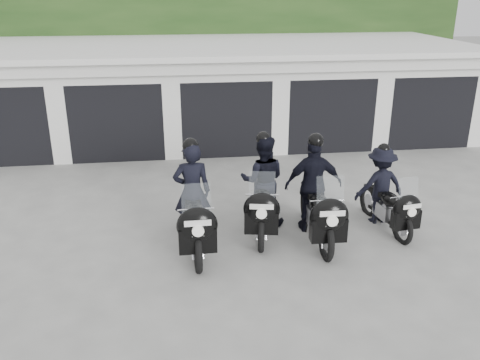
{
  "coord_description": "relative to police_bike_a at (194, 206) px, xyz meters",
  "views": [
    {
      "loc": [
        -1.51,
        -8.63,
        4.7
      ],
      "look_at": [
        -0.25,
        0.81,
        1.05
      ],
      "focal_mm": 38.0,
      "sensor_mm": 36.0,
      "label": 1
    }
  ],
  "objects": [
    {
      "name": "garage_block",
      "position": [
        1.22,
        7.96,
        0.58
      ],
      "size": [
        16.4,
        6.8,
        2.96
      ],
      "color": "silver",
      "rests_on": "ground"
    },
    {
      "name": "police_bike_b",
      "position": [
        1.42,
        0.66,
        0.02
      ],
      "size": [
        1.12,
        2.34,
        2.06
      ],
      "rotation": [
        0.0,
        0.0,
        -0.19
      ],
      "color": "black",
      "rests_on": "ground"
    },
    {
      "name": "background_vegetation",
      "position": [
        1.59,
        12.82,
        1.92
      ],
      "size": [
        20.0,
        3.9,
        5.8
      ],
      "color": "#1B3714",
      "rests_on": "ground"
    },
    {
      "name": "police_bike_d",
      "position": [
        3.92,
        0.46,
        -0.09
      ],
      "size": [
        1.13,
        2.04,
        1.78
      ],
      "rotation": [
        0.0,
        0.0,
        0.13
      ],
      "color": "black",
      "rests_on": "ground"
    },
    {
      "name": "police_bike_a",
      "position": [
        0.0,
        0.0,
        0.0
      ],
      "size": [
        0.75,
        2.46,
        2.14
      ],
      "rotation": [
        0.0,
        0.0,
        0.02
      ],
      "color": "black",
      "rests_on": "ground"
    },
    {
      "name": "ground",
      "position": [
        1.22,
        -0.09,
        -0.85
      ],
      "size": [
        80.0,
        80.0,
        0.0
      ],
      "primitive_type": "plane",
      "color": "#9D9D97",
      "rests_on": "ground"
    },
    {
      "name": "police_bike_c",
      "position": [
        2.4,
        0.21,
        0.05
      ],
      "size": [
        1.17,
        2.43,
        2.12
      ],
      "rotation": [
        0.0,
        0.0,
        -0.03
      ],
      "color": "black",
      "rests_on": "ground"
    }
  ]
}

